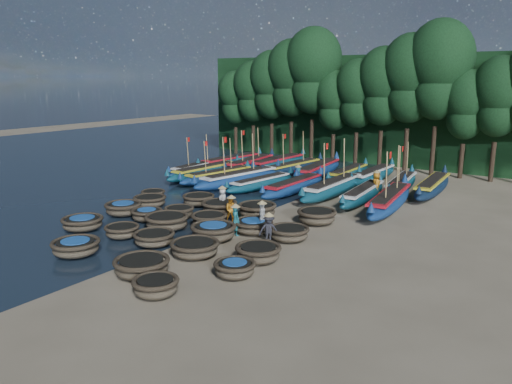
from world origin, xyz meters
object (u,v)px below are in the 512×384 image
Objects in this scene: coracle_16 at (179,212)px; coracle_17 at (209,220)px; long_boat_1 at (205,171)px; coracle_7 at (154,238)px; coracle_5 at (82,223)px; long_boat_5 at (294,186)px; coracle_21 at (199,199)px; long_boat_15 at (373,175)px; coracle_10 at (123,208)px; coracle_18 at (253,226)px; fisherman_2 at (231,209)px; fisherman_1 at (236,218)px; coracle_20 at (153,194)px; coracle_13 at (213,231)px; long_boat_13 at (318,170)px; long_boat_2 at (219,175)px; coracle_24 at (317,216)px; long_boat_4 at (261,183)px; coracle_6 at (122,231)px; long_boat_9 at (231,161)px; coracle_12 at (167,221)px; coracle_22 at (219,207)px; long_boat_0 at (198,168)px; coracle_2 at (76,247)px; long_boat_7 at (363,194)px; long_boat_10 at (250,164)px; coracle_9 at (235,268)px; fisherman_5 at (298,175)px; coracle_15 at (150,201)px; long_boat_3 at (240,178)px; long_boat_11 at (277,163)px; coracle_3 at (142,266)px; coracle_14 at (258,252)px; long_boat_14 at (348,173)px; coracle_11 at (147,214)px; fisherman_4 at (262,216)px; coracle_4 at (156,286)px; long_boat_12 at (293,168)px; fisherman_6 at (376,184)px.

coracle_16 is 2.58m from coracle_17.
coracle_7 is at bearing -54.42° from long_boat_1.
long_boat_5 reaches higher than coracle_5.
long_boat_15 is at bearing 65.15° from coracle_21.
coracle_10 reaches higher than coracle_18.
long_boat_15 is at bearing 41.38° from fisherman_2.
coracle_20 is at bearing 5.35° from fisherman_1.
coracle_13 is 1.26× the size of coracle_18.
long_boat_2 is at bearing -138.39° from long_boat_13.
long_boat_4 reaches higher than coracle_24.
coracle_10 is at bearing 99.50° from coracle_5.
coracle_6 is 20.70m from long_boat_9.
fisherman_1 is at bearing 21.82° from coracle_12.
coracle_16 is 0.74× the size of coracle_22.
long_boat_0 is at bearing 118.90° from coracle_6.
long_boat_1 is at bearing 112.40° from coracle_2.
coracle_5 is at bearing -110.29° from long_boat_15.
long_boat_7 is 0.93× the size of long_boat_10.
fisherman_5 is (-7.02, 16.83, 0.40)m from coracle_9.
coracle_9 is 11.69m from coracle_10.
coracle_15 is (-3.82, 8.08, -0.02)m from coracle_2.
long_boat_11 is (-1.40, 7.32, -0.02)m from long_boat_3.
fisherman_2 reaches higher than coracle_7.
long_boat_13 reaches higher than coracle_12.
coracle_13 is at bearing -42.09° from coracle_21.
coracle_3 is 5.08m from coracle_14.
long_boat_7 is at bearing 24.38° from fisherman_2.
coracle_6 is 20.47m from long_boat_14.
long_boat_7 is 8.42m from long_boat_13.
long_boat_2 reaches higher than long_boat_13.
coracle_5 is at bearing -101.60° from coracle_21.
coracle_11 is (-5.89, 5.66, -0.03)m from coracle_3.
long_boat_1 is at bearing 135.53° from coracle_22.
long_boat_4 is at bearing -32.67° from long_boat_9.
coracle_9 is 6.24m from fisherman_4.
long_boat_9 is at bearing 129.42° from long_boat_2.
coracle_4 is at bearing -79.62° from coracle_18.
long_boat_15 is 4.88× the size of fisherman_2.
coracle_20 is at bearing -170.49° from coracle_21.
coracle_21 is 0.29× the size of long_boat_15.
coracle_2 is at bearing -63.46° from long_boat_2.
coracle_6 is (-4.64, 2.84, -0.06)m from coracle_3.
long_boat_12 is at bearing 67.27° from fisherman_2.
coracle_4 is 7.59m from coracle_6.
long_boat_4 is 0.85× the size of long_boat_10.
fisherman_6 is at bearing -17.60° from long_boat_12.
coracle_18 is at bearing -71.45° from long_boat_5.
long_boat_5 is at bearing 178.16° from fisherman_4.
long_boat_7 is 4.65× the size of fisherman_2.
coracle_11 is 0.26× the size of long_boat_1.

